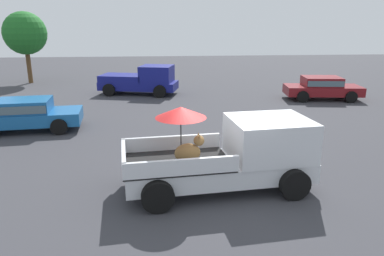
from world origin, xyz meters
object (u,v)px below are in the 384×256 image
(parked_sedan_near, at_px, (322,87))
(pickup_truck_red, at_px, (142,80))
(pickup_truck_main, at_px, (234,154))
(parked_sedan_far, at_px, (26,113))

(parked_sedan_near, bearing_deg, pickup_truck_red, 173.42)
(pickup_truck_main, height_order, pickup_truck_red, pickup_truck_main)
(parked_sedan_near, bearing_deg, parked_sedan_far, -154.31)
(pickup_truck_red, distance_m, parked_sedan_near, 10.90)
(pickup_truck_red, bearing_deg, pickup_truck_main, -63.29)
(parked_sedan_near, bearing_deg, pickup_truck_main, -116.72)
(parked_sedan_near, height_order, parked_sedan_far, same)
(pickup_truck_red, bearing_deg, parked_sedan_near, 0.20)
(parked_sedan_far, bearing_deg, pickup_truck_red, 53.92)
(pickup_truck_main, height_order, parked_sedan_far, pickup_truck_main)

